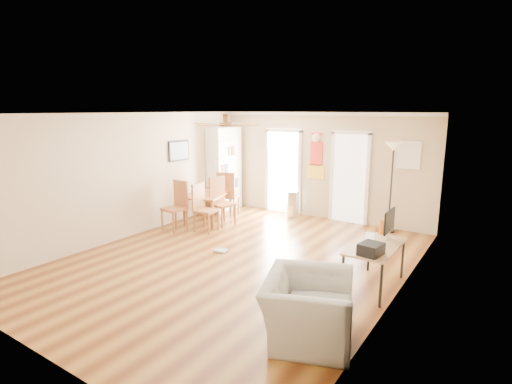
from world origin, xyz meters
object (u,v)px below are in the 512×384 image
Objects in this scene: dining_chair_far at (229,194)px; dining_chair_right_a at (223,202)px; dining_chair_right_b at (206,208)px; bookshelf at (224,169)px; computer_desk at (374,266)px; trash_can at (293,204)px; armchair at (308,308)px; printer at (371,249)px; dining_chair_near at (174,206)px; dining_table at (209,207)px; torchiere_lamp at (391,188)px; wastebasket_a at (299,278)px.

dining_chair_right_a is at bearing 100.27° from dining_chair_far.
dining_chair_far reaches higher than dining_chair_right_b.
bookshelf reaches higher than computer_desk.
armchair reaches higher than trash_can.
dining_chair_near is at bearing 178.08° from printer.
dining_table is 0.94m from dining_chair_right_b.
dining_chair_right_a is 0.96× the size of armchair.
torchiere_lamp reaches higher than dining_table.
computer_desk is at bearing 35.91° from wastebasket_a.
dining_chair_far is 4.49m from wastebasket_a.
dining_table is 0.68× the size of torchiere_lamp.
torchiere_lamp reaches higher than dining_chair_right_b.
dining_chair_right_a is 1.04× the size of dining_chair_right_b.
dining_table is at bearing -89.18° from bookshelf.
dining_chair_right_a reaches higher than dining_chair_right_b.
bookshelf is 1.95× the size of dining_chair_far.
dining_chair_far is 5.16m from printer.
dining_chair_right_b is 0.92× the size of armchair.
dining_table is (0.36, -1.09, -0.76)m from bookshelf.
dining_table is 0.68m from dining_chair_far.
dining_chair_far is at bearing 10.84° from dining_chair_right_b.
trash_can is 0.33× the size of torchiere_lamp.
wastebasket_a is at bearing -121.22° from dining_chair_right_b.
computer_desk is (3.99, -1.38, -0.22)m from dining_chair_right_a.
printer is at bearing 13.05° from wastebasket_a.
bookshelf is 2.07× the size of dining_chair_right_b.
dining_chair_right_b is (0.91, -1.83, -0.57)m from bookshelf.
dining_chair_far is 0.90× the size of computer_desk.
dining_chair_far is 3.45× the size of printer.
dining_chair_right_a is at bearing 164.82° from printer.
dining_chair_far is at bearing 40.63° from dining_chair_right_a.
dining_chair_far is at bearing 158.96° from printer.
bookshelf is at bearing 157.47° from printer.
wastebasket_a is at bearing 11.80° from armchair.
torchiere_lamp is at bearing 110.04° from printer.
wastebasket_a is at bearing -60.30° from trash_can.
dining_table is 4.78m from computer_desk.
wastebasket_a is at bearing -111.55° from dining_chair_right_a.
trash_can is 4.14m from wastebasket_a.
torchiere_lamp is 3.78m from wastebasket_a.
dining_chair_right_a is 3.77m from torchiere_lamp.
trash_can is at bearing -31.20° from dining_chair_right_b.
printer is at bearing -5.60° from dining_chair_near.
dining_chair_right_b reaches higher than dining_table.
torchiere_lamp is (3.38, 1.62, 0.44)m from dining_chair_right_a.
trash_can is at bearing 141.11° from printer.
computer_desk is at bearing 107.34° from printer.
printer is at bearing -23.06° from dining_table.
dining_chair_far is at bearing 153.97° from computer_desk.
computer_desk is 3.84× the size of printer.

